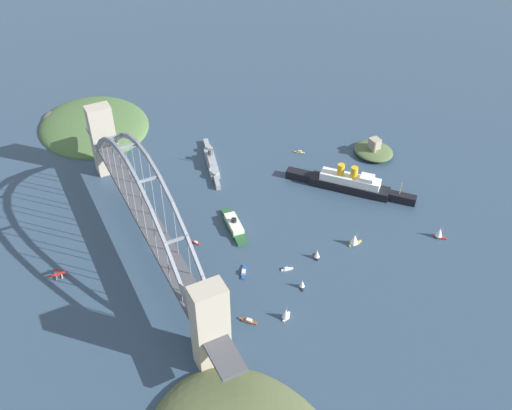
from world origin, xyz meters
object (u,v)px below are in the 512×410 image
(small_boat_8, at_px, (244,272))
(harbor_arch_bridge, at_px, (146,214))
(ocean_liner, at_px, (349,183))
(small_boat_4, at_px, (302,284))
(small_boat_5, at_px, (195,243))
(small_boat_9, at_px, (440,232))
(harbor_ferry_steamer, at_px, (234,225))
(small_boat_0, at_px, (355,239))
(naval_cruiser, at_px, (212,161))
(fort_island_mid_harbor, at_px, (374,150))
(small_boat_1, at_px, (287,269))
(small_boat_2, at_px, (286,314))
(small_boat_3, at_px, (300,152))
(seaplane_taxiing_near_bridge, at_px, (58,275))
(small_boat_6, at_px, (317,254))
(small_boat_7, at_px, (248,321))

(small_boat_8, bearing_deg, harbor_arch_bridge, -138.03)
(ocean_liner, relative_size, small_boat_4, 11.28)
(small_boat_5, distance_m, small_boat_9, 168.47)
(harbor_ferry_steamer, xyz_separation_m, small_boat_0, (53.08, 65.34, 2.10))
(naval_cruiser, relative_size, harbor_ferry_steamer, 1.71)
(fort_island_mid_harbor, bearing_deg, small_boat_1, -57.22)
(small_boat_2, bearing_deg, fort_island_mid_harbor, 128.09)
(small_boat_4, xyz_separation_m, small_boat_9, (2.94, 108.71, 1.07))
(small_boat_0, height_order, small_boat_3, small_boat_0)
(small_boat_3, bearing_deg, seaplane_taxiing_near_bridge, -75.81)
(small_boat_2, bearing_deg, small_boat_9, 96.13)
(seaplane_taxiing_near_bridge, bearing_deg, fort_island_mid_harbor, 95.04)
(small_boat_6, bearing_deg, small_boat_0, 89.22)
(ocean_liner, bearing_deg, seaplane_taxiing_near_bridge, -92.17)
(small_boat_9, bearing_deg, seaplane_taxiing_near_bridge, -108.85)
(small_boat_7, bearing_deg, small_boat_8, 157.47)
(small_boat_8, bearing_deg, fort_island_mid_harbor, 115.31)
(ocean_liner, relative_size, small_boat_7, 8.60)
(seaplane_taxiing_near_bridge, distance_m, small_boat_9, 256.23)
(naval_cruiser, xyz_separation_m, small_boat_8, (123.25, -31.71, -2.38))
(seaplane_taxiing_near_bridge, distance_m, small_boat_2, 148.31)
(naval_cruiser, distance_m, small_boat_7, 167.16)
(small_boat_3, relative_size, small_boat_6, 1.00)
(small_boat_5, relative_size, small_boat_8, 0.55)
(small_boat_3, height_order, small_boat_5, small_boat_3)
(ocean_liner, bearing_deg, small_boat_2, -50.21)
(small_boat_0, bearing_deg, small_boat_6, -90.78)
(seaplane_taxiing_near_bridge, bearing_deg, ocean_liner, 87.83)
(small_boat_1, xyz_separation_m, small_boat_7, (26.82, -41.62, 0.04))
(ocean_liner, height_order, small_boat_8, ocean_liner)
(naval_cruiser, xyz_separation_m, small_boat_3, (18.05, 73.02, -2.43))
(small_boat_1, bearing_deg, small_boat_7, -57.20)
(small_boat_0, height_order, small_boat_5, small_boat_0)
(ocean_liner, height_order, small_boat_6, ocean_liner)
(small_boat_8, bearing_deg, small_boat_7, -22.53)
(ocean_liner, bearing_deg, small_boat_1, -57.87)
(harbor_arch_bridge, height_order, small_boat_1, harbor_arch_bridge)
(small_boat_1, height_order, small_boat_7, small_boat_7)
(small_boat_1, distance_m, small_boat_5, 66.62)
(small_boat_3, relative_size, small_boat_5, 1.16)
(fort_island_mid_harbor, relative_size, small_boat_5, 5.33)
(small_boat_3, height_order, small_boat_4, small_boat_4)
(harbor_ferry_steamer, relative_size, small_boat_0, 3.91)
(ocean_liner, xyz_separation_m, small_boat_7, (80.51, -127.11, -5.27))
(seaplane_taxiing_near_bridge, xyz_separation_m, small_boat_4, (79.84, 133.76, 1.57))
(seaplane_taxiing_near_bridge, height_order, small_boat_7, seaplane_taxiing_near_bridge)
(small_boat_3, xyz_separation_m, small_boat_6, (115.11, -55.46, 2.81))
(ocean_liner, distance_m, small_boat_7, 150.56)
(small_boat_2, relative_size, small_boat_3, 1.18)
(small_boat_4, bearing_deg, ocean_liner, 130.15)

